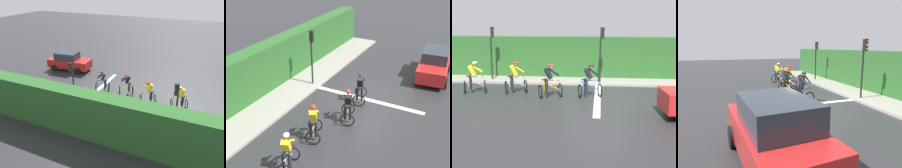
% 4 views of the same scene
% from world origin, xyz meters
% --- Properties ---
extents(ground_plane, '(80.00, 80.00, 0.00)m').
position_xyz_m(ground_plane, '(0.00, 0.00, 0.00)').
color(ground_plane, '#28282B').
extents(sidewalk_kerb, '(2.80, 22.41, 0.12)m').
position_xyz_m(sidewalk_kerb, '(4.15, 2.00, 0.06)').
color(sidewalk_kerb, gray).
rests_on(sidewalk_kerb, ground).
extents(stone_wall_low, '(0.44, 22.41, 0.53)m').
position_xyz_m(stone_wall_low, '(5.05, 2.00, 0.26)').
color(stone_wall_low, gray).
rests_on(stone_wall_low, ground).
extents(hedge_wall, '(1.10, 22.41, 2.68)m').
position_xyz_m(hedge_wall, '(5.35, 2.00, 1.34)').
color(hedge_wall, '#265623').
rests_on(hedge_wall, ground).
extents(road_marking_stop_line, '(7.00, 0.30, 0.01)m').
position_xyz_m(road_marking_stop_line, '(0.00, 0.03, 0.00)').
color(road_marking_stop_line, silver).
rests_on(road_marking_stop_line, ground).
extents(cyclist_lead, '(1.02, 1.25, 1.66)m').
position_xyz_m(cyclist_lead, '(0.23, 6.48, 0.80)').
color(cyclist_lead, black).
rests_on(cyclist_lead, ground).
extents(cyclist_second, '(1.08, 1.27, 1.66)m').
position_xyz_m(cyclist_second, '(0.41, 4.33, 0.80)').
color(cyclist_second, black).
rests_on(cyclist_second, ground).
extents(cyclist_mid, '(1.06, 1.26, 1.66)m').
position_xyz_m(cyclist_mid, '(-0.30, 2.40, 0.80)').
color(cyclist_mid, black).
rests_on(cyclist_mid, ground).
extents(cyclist_fourth, '(0.97, 1.23, 1.66)m').
position_xyz_m(cyclist_fourth, '(-0.07, 0.45, 0.80)').
color(cyclist_fourth, black).
rests_on(cyclist_fourth, ground).
extents(car_red, '(2.17, 4.24, 1.76)m').
position_xyz_m(car_red, '(-2.90, -4.64, 0.87)').
color(car_red, '#B21E1E').
rests_on(car_red, ground).
extents(traffic_light_near_crossing, '(0.23, 0.31, 3.34)m').
position_xyz_m(traffic_light_near_crossing, '(3.25, -0.12, 2.22)').
color(traffic_light_near_crossing, black).
rests_on(traffic_light_near_crossing, ground).
extents(traffic_light_far_junction, '(0.26, 0.30, 3.34)m').
position_xyz_m(traffic_light_far_junction, '(3.67, 6.60, 2.22)').
color(traffic_light_far_junction, black).
rests_on(traffic_light_far_junction, ground).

